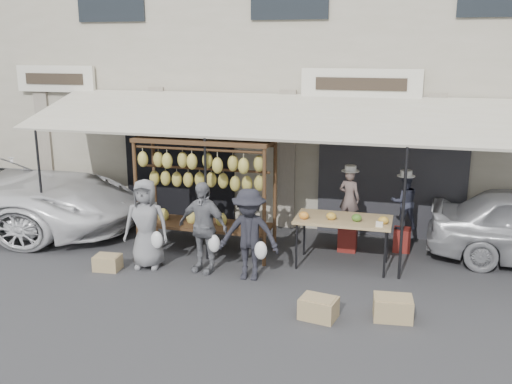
# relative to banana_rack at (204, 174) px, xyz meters

# --- Properties ---
(ground_plane) EXTENTS (90.00, 90.00, 0.00)m
(ground_plane) POSITION_rel_banana_rack_xyz_m (1.14, -1.46, -1.57)
(ground_plane) COLOR #2D2D30
(shophouse) EXTENTS (24.00, 6.15, 7.30)m
(shophouse) POSITION_rel_banana_rack_xyz_m (1.14, 5.04, 2.08)
(shophouse) COLOR #B6AD99
(shophouse) RESTS_ON ground_plane
(awning) EXTENTS (10.00, 2.35, 2.92)m
(awning) POSITION_rel_banana_rack_xyz_m (1.15, 0.82, 1.00)
(awning) COLOR beige
(awning) RESTS_ON ground_plane
(banana_rack) EXTENTS (2.60, 0.90, 2.24)m
(banana_rack) POSITION_rel_banana_rack_xyz_m (0.00, 0.00, 0.00)
(banana_rack) COLOR #472A1C
(banana_rack) RESTS_ON ground_plane
(produce_table) EXTENTS (1.70, 0.90, 1.04)m
(produce_table) POSITION_rel_banana_rack_xyz_m (2.62, 0.01, -0.71)
(produce_table) COLOR tan
(produce_table) RESTS_ON ground_plane
(vendor_left) EXTENTS (0.47, 0.38, 1.13)m
(vendor_left) POSITION_rel_banana_rack_xyz_m (2.61, 0.88, -0.52)
(vendor_left) COLOR #6B5854
(vendor_left) RESTS_ON stool_left
(vendor_right) EXTENTS (0.61, 0.53, 1.08)m
(vendor_right) POSITION_rel_banana_rack_xyz_m (3.64, 1.13, -0.58)
(vendor_right) COLOR #292C3B
(vendor_right) RESTS_ON stool_right
(customer_left) EXTENTS (0.88, 0.66, 1.63)m
(customer_left) POSITION_rel_banana_rack_xyz_m (-0.76, -0.96, -0.76)
(customer_left) COLOR slate
(customer_left) RESTS_ON ground_plane
(customer_mid) EXTENTS (1.01, 0.57, 1.63)m
(customer_mid) POSITION_rel_banana_rack_xyz_m (0.28, -0.86, -0.76)
(customer_mid) COLOR slate
(customer_mid) RESTS_ON ground_plane
(customer_right) EXTENTS (1.06, 0.65, 1.59)m
(customer_right) POSITION_rel_banana_rack_xyz_m (1.15, -0.98, -0.78)
(customer_right) COLOR black
(customer_right) RESTS_ON ground_plane
(stool_left) EXTENTS (0.38, 0.38, 0.49)m
(stool_left) POSITION_rel_banana_rack_xyz_m (2.61, 0.88, -1.33)
(stool_left) COLOR maroon
(stool_left) RESTS_ON ground_plane
(stool_right) EXTENTS (0.35, 0.35, 0.46)m
(stool_right) POSITION_rel_banana_rack_xyz_m (3.64, 1.13, -1.34)
(stool_right) COLOR maroon
(stool_right) RESTS_ON ground_plane
(crate_near_a) EXTENTS (0.58, 0.48, 0.31)m
(crate_near_a) POSITION_rel_banana_rack_xyz_m (2.54, -2.12, -1.42)
(crate_near_a) COLOR tan
(crate_near_a) RESTS_ON ground_plane
(crate_near_b) EXTENTS (0.60, 0.48, 0.33)m
(crate_near_b) POSITION_rel_banana_rack_xyz_m (3.60, -1.85, -1.41)
(crate_near_b) COLOR tan
(crate_near_b) RESTS_ON ground_plane
(crate_far) EXTENTS (0.48, 0.38, 0.27)m
(crate_far) POSITION_rel_banana_rack_xyz_m (-1.39, -1.28, -1.44)
(crate_far) COLOR tan
(crate_far) RESTS_ON ground_plane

